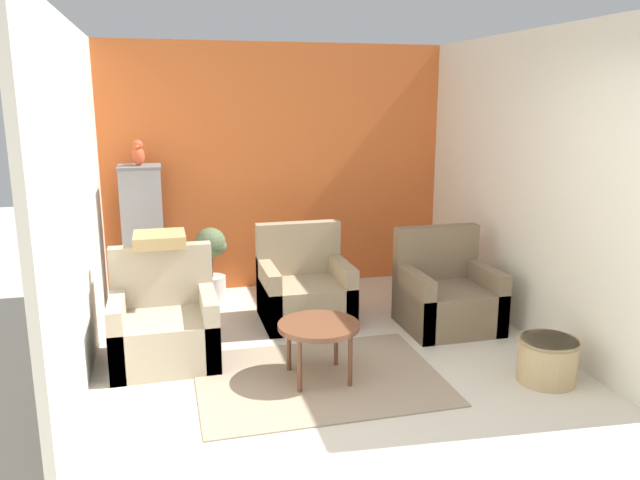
{
  "coord_description": "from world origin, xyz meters",
  "views": [
    {
      "loc": [
        -1.27,
        -3.08,
        2.11
      ],
      "look_at": [
        0.0,
        1.84,
        0.93
      ],
      "focal_mm": 35.0,
      "sensor_mm": 36.0,
      "label": 1
    }
  ],
  "objects_px": {
    "armchair_right": "(446,297)",
    "coffee_table": "(319,329)",
    "armchair_left": "(165,327)",
    "birdcage": "(144,240)",
    "wicker_basket": "(547,359)",
    "parrot": "(138,154)",
    "potted_plant": "(211,258)",
    "armchair_middle": "(304,291)"
  },
  "relations": [
    {
      "from": "armchair_right",
      "to": "coffee_table",
      "type": "bearing_deg",
      "value": -151.05
    },
    {
      "from": "armchair_left",
      "to": "birdcage",
      "type": "distance_m",
      "value": 1.51
    },
    {
      "from": "coffee_table",
      "to": "wicker_basket",
      "type": "relative_size",
      "value": 1.36
    },
    {
      "from": "armchair_right",
      "to": "birdcage",
      "type": "distance_m",
      "value": 3.04
    },
    {
      "from": "parrot",
      "to": "wicker_basket",
      "type": "height_order",
      "value": "parrot"
    },
    {
      "from": "coffee_table",
      "to": "potted_plant",
      "type": "relative_size",
      "value": 0.8
    },
    {
      "from": "parrot",
      "to": "potted_plant",
      "type": "relative_size",
      "value": 0.33
    },
    {
      "from": "armchair_left",
      "to": "armchair_middle",
      "type": "bearing_deg",
      "value": 25.98
    },
    {
      "from": "potted_plant",
      "to": "wicker_basket",
      "type": "relative_size",
      "value": 1.7
    },
    {
      "from": "parrot",
      "to": "birdcage",
      "type": "bearing_deg",
      "value": -90.0
    },
    {
      "from": "parrot",
      "to": "potted_plant",
      "type": "height_order",
      "value": "parrot"
    },
    {
      "from": "birdcage",
      "to": "wicker_basket",
      "type": "xyz_separation_m",
      "value": [
        2.94,
        -2.57,
        -0.52
      ]
    },
    {
      "from": "coffee_table",
      "to": "potted_plant",
      "type": "bearing_deg",
      "value": 105.86
    },
    {
      "from": "armchair_right",
      "to": "parrot",
      "type": "bearing_deg",
      "value": 154.17
    },
    {
      "from": "armchair_left",
      "to": "armchair_middle",
      "type": "relative_size",
      "value": 1.0
    },
    {
      "from": "armchair_middle",
      "to": "birdcage",
      "type": "height_order",
      "value": "birdcage"
    },
    {
      "from": "armchair_middle",
      "to": "potted_plant",
      "type": "bearing_deg",
      "value": 132.6
    },
    {
      "from": "coffee_table",
      "to": "parrot",
      "type": "bearing_deg",
      "value": 121.31
    },
    {
      "from": "armchair_left",
      "to": "armchair_right",
      "type": "bearing_deg",
      "value": 3.08
    },
    {
      "from": "parrot",
      "to": "armchair_middle",
      "type": "bearing_deg",
      "value": -28.87
    },
    {
      "from": "coffee_table",
      "to": "armchair_right",
      "type": "distance_m",
      "value": 1.64
    },
    {
      "from": "wicker_basket",
      "to": "armchair_middle",
      "type": "bearing_deg",
      "value": 129.82
    },
    {
      "from": "coffee_table",
      "to": "wicker_basket",
      "type": "height_order",
      "value": "coffee_table"
    },
    {
      "from": "birdcage",
      "to": "armchair_right",
      "type": "bearing_deg",
      "value": -25.79
    },
    {
      "from": "armchair_left",
      "to": "potted_plant",
      "type": "relative_size",
      "value": 1.18
    },
    {
      "from": "armchair_left",
      "to": "parrot",
      "type": "bearing_deg",
      "value": 96.26
    },
    {
      "from": "armchair_middle",
      "to": "wicker_basket",
      "type": "height_order",
      "value": "armchair_middle"
    },
    {
      "from": "birdcage",
      "to": "wicker_basket",
      "type": "height_order",
      "value": "birdcage"
    },
    {
      "from": "armchair_left",
      "to": "potted_plant",
      "type": "distance_m",
      "value": 1.61
    },
    {
      "from": "armchair_left",
      "to": "wicker_basket",
      "type": "relative_size",
      "value": 2.0
    },
    {
      "from": "coffee_table",
      "to": "parrot",
      "type": "height_order",
      "value": "parrot"
    },
    {
      "from": "armchair_left",
      "to": "armchair_right",
      "type": "relative_size",
      "value": 1.0
    },
    {
      "from": "armchair_left",
      "to": "armchair_middle",
      "type": "height_order",
      "value": "same"
    },
    {
      "from": "parrot",
      "to": "wicker_basket",
      "type": "xyz_separation_m",
      "value": [
        2.94,
        -2.57,
        -1.38
      ]
    },
    {
      "from": "armchair_right",
      "to": "parrot",
      "type": "height_order",
      "value": "parrot"
    },
    {
      "from": "armchair_left",
      "to": "parrot",
      "type": "distance_m",
      "value": 1.94
    },
    {
      "from": "coffee_table",
      "to": "armchair_left",
      "type": "xyz_separation_m",
      "value": [
        -1.12,
        0.66,
        -0.12
      ]
    },
    {
      "from": "coffee_table",
      "to": "birdcage",
      "type": "xyz_separation_m",
      "value": [
        -1.28,
        2.1,
        0.3
      ]
    },
    {
      "from": "armchair_middle",
      "to": "parrot",
      "type": "xyz_separation_m",
      "value": [
        -1.47,
        0.81,
        1.27
      ]
    },
    {
      "from": "potted_plant",
      "to": "armchair_middle",
      "type": "bearing_deg",
      "value": -47.4
    },
    {
      "from": "armchair_right",
      "to": "armchair_middle",
      "type": "height_order",
      "value": "same"
    },
    {
      "from": "armchair_right",
      "to": "wicker_basket",
      "type": "xyz_separation_m",
      "value": [
        0.23,
        -1.26,
        -0.11
      ]
    }
  ]
}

